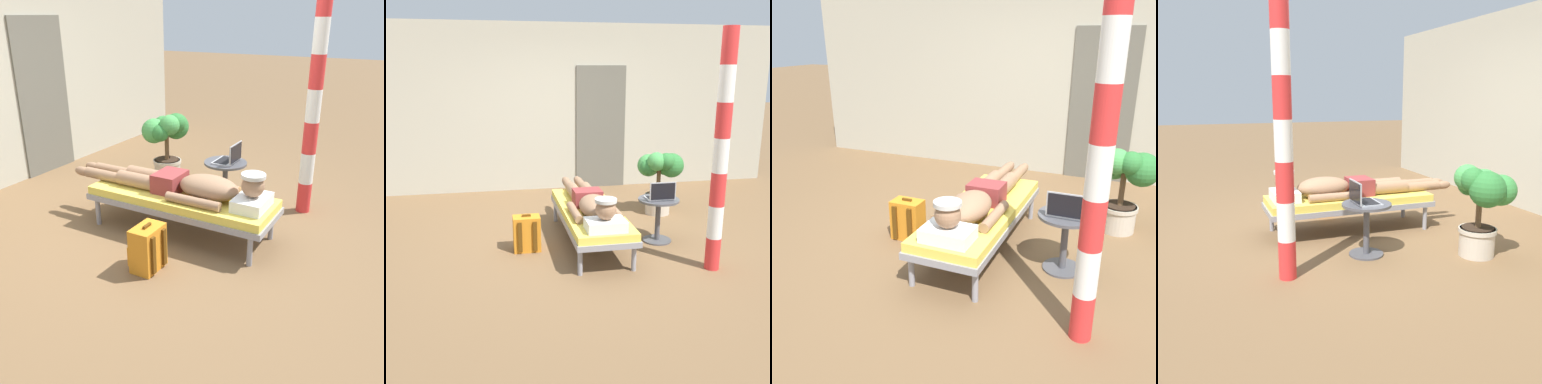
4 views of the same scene
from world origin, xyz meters
The scene contains 9 objects.
ground_plane centered at (0.00, 0.00, 0.00)m, with size 40.00×40.00×0.00m, color brown.
house_door_panel centered at (0.75, 2.42, 1.02)m, with size 0.84×0.03×2.04m, color #625F54.
lounge_chair centered at (0.00, -0.15, 0.35)m, with size 0.66×1.89×0.42m.
person_reclining centered at (0.00, -0.22, 0.52)m, with size 0.53×2.17×0.33m.
side_table centered at (0.80, -0.25, 0.36)m, with size 0.48×0.48×0.52m.
laptop centered at (0.80, -0.30, 0.58)m, with size 0.31×0.24×0.23m.
backpack centered at (-0.74, -0.24, 0.20)m, with size 0.30×0.26×0.42m.
potted_plant centered at (1.21, 0.77, 0.58)m, with size 0.61×0.52×0.90m.
porch_post centered at (1.08, -1.09, 1.18)m, with size 0.15×0.15×2.36m.
Camera 1 is at (-3.38, -2.12, 2.05)m, focal length 40.28 mm.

